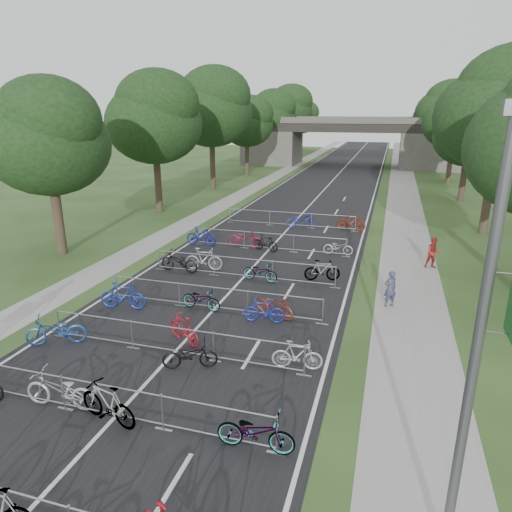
{
  "coord_description": "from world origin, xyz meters",
  "views": [
    {
      "loc": [
        6.73,
        -5.34,
        8.07
      ],
      "look_at": [
        0.57,
        15.42,
        1.1
      ],
      "focal_mm": 32.0,
      "sensor_mm": 36.0,
      "label": 1
    }
  ],
  "objects": [
    {
      "name": "tree_left_1",
      "position": [
        -11.39,
        27.93,
        7.3
      ],
      "size": [
        7.56,
        7.56,
        11.53
      ],
      "color": "#33261C",
      "rests_on": "ground"
    },
    {
      "name": "tree_right_1",
      "position": [
        13.11,
        27.93,
        7.9
      ],
      "size": [
        8.18,
        8.18,
        12.47
      ],
      "color": "#33261C",
      "rests_on": "ground"
    },
    {
      "name": "barrier_row_5",
      "position": [
        0.0,
        20.0,
        0.55
      ],
      "size": [
        9.7,
        0.08,
        1.1
      ],
      "color": "gray",
      "rests_on": "ground"
    },
    {
      "name": "bike_5",
      "position": [
        -1.68,
        3.64,
        0.56
      ],
      "size": [
        2.19,
        0.91,
        1.12
      ],
      "primitive_type": "imported",
      "rotation": [
        0.0,
        0.0,
        4.79
      ],
      "color": "#A7A7AE",
      "rests_on": "ground"
    },
    {
      "name": "bike_22",
      "position": [
        -0.12,
        19.81,
        0.5
      ],
      "size": [
        1.71,
        0.92,
        0.99
      ],
      "primitive_type": "imported",
      "rotation": [
        0.0,
        0.0,
        1.28
      ],
      "color": "black",
      "rests_on": "ground"
    },
    {
      "name": "tree_left_5",
      "position": [
        -11.39,
        75.93,
        8.12
      ],
      "size": [
        8.4,
        8.4,
        12.81
      ],
      "color": "#33261C",
      "rests_on": "ground"
    },
    {
      "name": "tree_right_5",
      "position": [
        13.11,
        75.93,
        5.95
      ],
      "size": [
        6.16,
        6.16,
        9.39
      ],
      "color": "#33261C",
      "rests_on": "ground"
    },
    {
      "name": "sidewalk_left",
      "position": [
        -7.5,
        50.0,
        0.01
      ],
      "size": [
        2.0,
        140.0,
        0.01
      ],
      "primitive_type": "cube",
      "color": "gray",
      "rests_on": "ground"
    },
    {
      "name": "bike_21",
      "position": [
        -1.55,
        20.18,
        0.56
      ],
      "size": [
        2.18,
        0.9,
        1.12
      ],
      "primitive_type": "imported",
      "rotation": [
        0.0,
        0.0,
        1.5
      ],
      "color": "maroon",
      "rests_on": "ground"
    },
    {
      "name": "tree_right_3",
      "position": [
        13.11,
        51.93,
        6.92
      ],
      "size": [
        7.17,
        7.17,
        10.93
      ],
      "color": "#33261C",
      "rests_on": "ground"
    },
    {
      "name": "bike_18",
      "position": [
        0.94,
        14.88,
        0.48
      ],
      "size": [
        1.89,
        0.9,
        0.96
      ],
      "primitive_type": "imported",
      "rotation": [
        0.0,
        0.0,
        1.42
      ],
      "color": "gray",
      "rests_on": "ground"
    },
    {
      "name": "bike_6",
      "position": [
        -0.02,
        3.48,
        0.59
      ],
      "size": [
        2.03,
        0.98,
        1.18
      ],
      "primitive_type": "imported",
      "rotation": [
        0.0,
        0.0,
        4.48
      ],
      "color": "gray",
      "rests_on": "ground"
    },
    {
      "name": "tree_left_6",
      "position": [
        -11.39,
        87.93,
        6.49
      ],
      "size": [
        6.72,
        6.72,
        10.25
      ],
      "color": "#33261C",
      "rests_on": "ground"
    },
    {
      "name": "tree_left_4",
      "position": [
        -11.39,
        63.93,
        7.3
      ],
      "size": [
        7.56,
        7.56,
        11.53
      ],
      "color": "#33261C",
      "rests_on": "ground"
    },
    {
      "name": "tree_right_4",
      "position": [
        13.11,
        63.93,
        7.9
      ],
      "size": [
        8.18,
        8.18,
        12.47
      ],
      "color": "#33261C",
      "rests_on": "ground"
    },
    {
      "name": "barrier_row_1",
      "position": [
        0.0,
        3.6,
        0.55
      ],
      "size": [
        9.7,
        0.08,
        1.1
      ],
      "color": "gray",
      "rests_on": "ground"
    },
    {
      "name": "pedestrian_a",
      "position": [
        7.08,
        13.55,
        0.8
      ],
      "size": [
        0.7,
        0.63,
        1.6
      ],
      "primitive_type": "imported",
      "rotation": [
        0.0,
        0.0,
        3.69
      ],
      "color": "#353650",
      "rests_on": "ground"
    },
    {
      "name": "bike_23",
      "position": [
        4.1,
        20.32,
        0.45
      ],
      "size": [
        1.72,
        0.62,
        0.9
      ],
      "primitive_type": "imported",
      "rotation": [
        0.0,
        0.0,
        1.58
      ],
      "color": "#A1A2A8",
      "rests_on": "ground"
    },
    {
      "name": "tree_left_0",
      "position": [
        -11.39,
        15.93,
        6.49
      ],
      "size": [
        6.72,
        6.72,
        10.25
      ],
      "color": "#33261C",
      "rests_on": "ground"
    },
    {
      "name": "bike_10",
      "position": [
        0.95,
        6.6,
        0.47
      ],
      "size": [
        1.9,
        1.25,
        0.95
      ],
      "primitive_type": "imported",
      "rotation": [
        0.0,
        0.0,
        1.95
      ],
      "color": "black",
      "rests_on": "ground"
    },
    {
      "name": "tree_right_2",
      "position": [
        13.11,
        39.93,
        5.95
      ],
      "size": [
        6.16,
        6.16,
        9.39
      ],
      "color": "#33261C",
      "rests_on": "ground"
    },
    {
      "name": "bike_8",
      "position": [
        -4.3,
        6.68,
        0.55
      ],
      "size": [
        2.18,
        1.61,
        1.09
      ],
      "primitive_type": "imported",
      "rotation": [
        0.0,
        0.0,
        5.2
      ],
      "color": "#1C499C",
      "rests_on": "ground"
    },
    {
      "name": "barrier_row_3",
      "position": [
        0.0,
        11.0,
        0.55
      ],
      "size": [
        9.7,
        0.08,
        1.1
      ],
      "color": "gray",
      "rests_on": "ground"
    },
    {
      "name": "bike_26",
      "position": [
        0.78,
        26.0,
        0.57
      ],
      "size": [
        2.22,
        1.78,
        1.13
      ],
      "primitive_type": "imported",
      "rotation": [
        0.0,
        0.0,
        2.13
      ],
      "color": "navy",
      "rests_on": "ground"
    },
    {
      "name": "barrier_row_4",
      "position": [
        0.0,
        15.0,
        0.55
      ],
      "size": [
        9.7,
        0.08,
        1.1
      ],
      "color": "gray",
      "rests_on": "ground"
    },
    {
      "name": "pedestrian_b",
      "position": [
        9.2,
        19.36,
        0.83
      ],
      "size": [
        0.94,
        0.82,
        1.67
      ],
      "primitive_type": "imported",
      "rotation": [
        0.0,
        0.0,
        0.26
      ],
      "color": "maroon",
      "rests_on": "ground"
    },
    {
      "name": "bike_20",
      "position": [
        -4.3,
        19.85,
        0.58
      ],
      "size": [
        1.94,
        0.58,
        1.16
      ],
      "primitive_type": "imported",
      "rotation": [
        0.0,
        0.0,
        1.59
      ],
      "color": "navy",
      "rests_on": "ground"
    },
    {
      "name": "tree_right_6",
      "position": [
        13.11,
        87.93,
        6.92
      ],
      "size": [
        7.17,
        7.17,
        10.93
      ],
      "color": "#33261C",
      "rests_on": "ground"
    },
    {
      "name": "bike_7",
      "position": [
        4.07,
        3.6,
        0.52
      ],
      "size": [
        2.01,
        0.77,
        1.05
      ],
      "primitive_type": "imported",
      "rotation": [
        0.0,
        0.0,
        1.61
      ],
      "color": "gray",
      "rests_on": "ground"
    },
    {
      "name": "bike_17",
      "position": [
        -2.35,
        15.6,
        0.6
      ],
      "size": [
        2.06,
        0.85,
        1.2
      ],
      "primitive_type": "imported",
      "rotation": [
        0.0,
        0.0,
        1.71
      ],
      "color": "#929299",
      "rests_on": "ground"
    },
    {
      "name": "barrier_row_6",
      "position": [
        0.0,
        26.0,
        0.55
      ],
      "size": [
        9.7,
        0.08,
        1.1
      ],
      "color": "gray",
      "rests_on": "ground"
    },
    {
      "name": "bike_27",
      "position": [
        4.3,
        26.2,
        0.6
      ],
      "size": [
        2.04,
        0.83,
        1.19
      ],
      "primitive_type": "imported",
      "rotation": [
        0.0,
        0.0,
        1.43
      ],
      "color": "maroon",
      "rests_on": "ground"
    },
    {
      "name": "lamppost",
      "position": [
        8.33,
        2.0,
        4.28
      ],
      "size": [
        0.61,
        0.65,
        8.21
      ],
      "color": "#4C4C51",
      "rests_on": "ground"
    },
    {
      "name": "lane_markings",
      "position": [
        0.0,
        50.0,
        0.0
      ],
      "size": [
        0.12,
        140.0,
        0.0
      ],
      "primitive_type": "cube",
      "color": "silver",
      "rests_on": "ground"
    },
    {
      "name": "barrier_row_2",
      "position": [
        0.0,
        7.2,
        0.55
      ],
      "size": [
        9.7,
        0.08,
        1.1
      ],
      "color": "gray",
      "rests_on": "ground"
    },
    {
      "name": "road",
      "position": [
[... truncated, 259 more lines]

